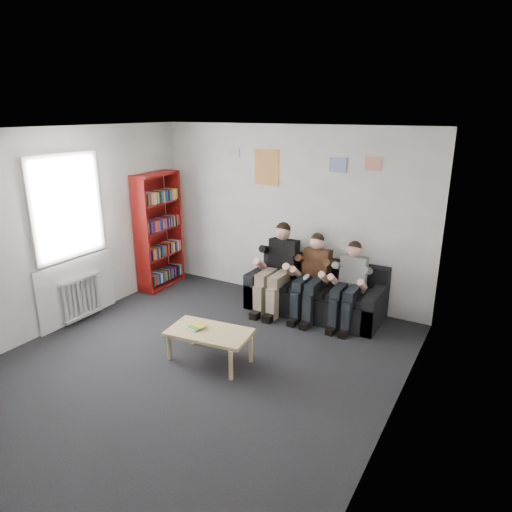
% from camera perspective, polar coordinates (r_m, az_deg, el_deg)
% --- Properties ---
extents(room_shell, '(5.00, 5.00, 5.00)m').
position_cam_1_polar(room_shell, '(5.06, -8.29, -0.18)').
color(room_shell, black).
rests_on(room_shell, ground).
extents(sofa, '(1.98, 0.81, 0.77)m').
position_cam_1_polar(sofa, '(6.86, 7.46, -4.80)').
color(sofa, black).
rests_on(sofa, ground).
extents(bookshelf, '(0.29, 0.87, 1.93)m').
position_cam_1_polar(bookshelf, '(7.79, -12.04, 3.07)').
color(bookshelf, maroon).
rests_on(bookshelf, ground).
extents(coffee_table, '(0.98, 0.54, 0.39)m').
position_cam_1_polar(coffee_table, '(5.53, -5.84, -9.73)').
color(coffee_table, tan).
rests_on(coffee_table, ground).
extents(game_cases, '(0.21, 0.18, 0.04)m').
position_cam_1_polar(game_cases, '(5.58, -7.51, -8.75)').
color(game_cases, silver).
rests_on(game_cases, coffee_table).
extents(person_left, '(0.42, 0.91, 1.32)m').
position_cam_1_polar(person_left, '(6.78, 2.64, -1.63)').
color(person_left, black).
rests_on(person_left, sofa).
extents(person_middle, '(0.38, 0.81, 1.23)m').
position_cam_1_polar(person_middle, '(6.58, 6.94, -2.69)').
color(person_middle, '#50321A').
rests_on(person_middle, sofa).
extents(person_right, '(0.36, 0.77, 1.19)m').
position_cam_1_polar(person_right, '(6.41, 11.49, -3.63)').
color(person_right, silver).
rests_on(person_right, sofa).
extents(radiator, '(0.10, 0.64, 0.60)m').
position_cam_1_polar(radiator, '(6.98, -20.99, -4.82)').
color(radiator, silver).
rests_on(radiator, ground).
extents(window, '(0.05, 1.30, 2.36)m').
position_cam_1_polar(window, '(6.82, -22.01, 0.59)').
color(window, white).
rests_on(window, room_shell).
extents(poster_large, '(0.42, 0.01, 0.55)m').
position_cam_1_polar(poster_large, '(7.17, 1.35, 11.03)').
color(poster_large, gold).
rests_on(poster_large, room_shell).
extents(poster_blue, '(0.25, 0.01, 0.20)m').
position_cam_1_polar(poster_blue, '(6.68, 10.21, 11.13)').
color(poster_blue, blue).
rests_on(poster_blue, room_shell).
extents(poster_pink, '(0.22, 0.01, 0.18)m').
position_cam_1_polar(poster_pink, '(6.53, 14.43, 11.15)').
color(poster_pink, '#C43D8D').
rests_on(poster_pink, room_shell).
extents(poster_sign, '(0.20, 0.01, 0.14)m').
position_cam_1_polar(poster_sign, '(7.45, -2.79, 12.82)').
color(poster_sign, silver).
rests_on(poster_sign, room_shell).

